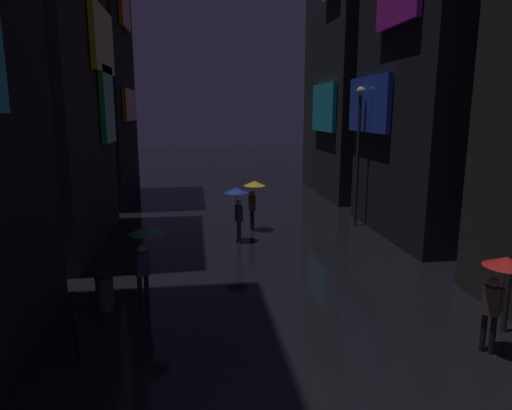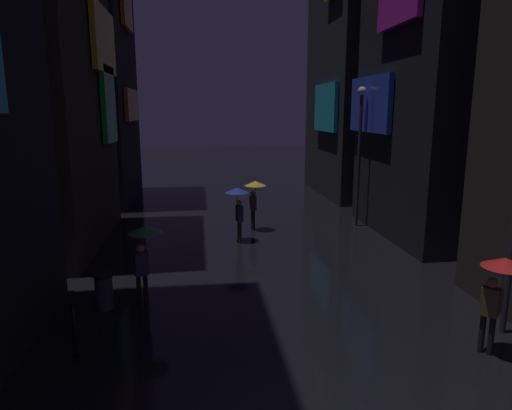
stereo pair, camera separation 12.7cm
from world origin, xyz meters
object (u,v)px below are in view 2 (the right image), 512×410
at_px(streetlamp_right_far, 360,142).
at_px(pedestrian_midstreet_left_yellow, 255,191).
at_px(pedestrian_far_right_red, 500,279).
at_px(trash_bin, 104,291).
at_px(pedestrian_midstreet_centre_blue, 238,199).
at_px(pedestrian_near_crossing_green, 144,243).
at_px(bicycle_parked_at_storefront, 74,326).

bearing_deg(streetlamp_right_far, pedestrian_midstreet_left_yellow, -177.82).
bearing_deg(pedestrian_far_right_red, streetlamp_right_far, 85.49).
xyz_separation_m(pedestrian_far_right_red, trash_bin, (-8.45, 3.33, -1.20)).
relative_size(pedestrian_midstreet_centre_blue, streetlamp_right_far, 0.36).
bearing_deg(pedestrian_midstreet_centre_blue, pedestrian_midstreet_left_yellow, 62.81).
xyz_separation_m(pedestrian_midstreet_left_yellow, pedestrian_near_crossing_green, (-3.72, -7.17, 0.00)).
bearing_deg(pedestrian_midstreet_left_yellow, pedestrian_near_crossing_green, -117.46).
bearing_deg(pedestrian_far_right_red, pedestrian_near_crossing_green, 154.99).
distance_m(pedestrian_midstreet_centre_blue, pedestrian_far_right_red, 10.04).
height_order(pedestrian_far_right_red, streetlamp_right_far, streetlamp_right_far).
bearing_deg(pedestrian_near_crossing_green, pedestrian_midstreet_left_yellow, 62.54).
bearing_deg(streetlamp_right_far, pedestrian_midstreet_centre_blue, -161.14).
height_order(pedestrian_far_right_red, trash_bin, pedestrian_far_right_red).
height_order(pedestrian_midstreet_centre_blue, bicycle_parked_at_storefront, pedestrian_midstreet_centre_blue).
bearing_deg(bicycle_parked_at_storefront, pedestrian_near_crossing_green, 53.80).
height_order(bicycle_parked_at_storefront, streetlamp_right_far, streetlamp_right_far).
height_order(pedestrian_midstreet_left_yellow, pedestrian_far_right_red, same).
xyz_separation_m(pedestrian_midstreet_left_yellow, streetlamp_right_far, (4.53, 0.17, 2.02)).
distance_m(pedestrian_near_crossing_green, pedestrian_far_right_red, 8.17).
relative_size(pedestrian_near_crossing_green, streetlamp_right_far, 0.36).
xyz_separation_m(pedestrian_midstreet_left_yellow, trash_bin, (-4.77, -7.29, -1.20)).
distance_m(pedestrian_midstreet_centre_blue, trash_bin, 6.96).
relative_size(pedestrian_midstreet_centre_blue, pedestrian_near_crossing_green, 1.00).
relative_size(pedestrian_midstreet_centre_blue, trash_bin, 2.28).
xyz_separation_m(pedestrian_far_right_red, bicycle_parked_at_storefront, (-8.75, 1.61, -1.28)).
distance_m(pedestrian_midstreet_left_yellow, trash_bin, 8.80).
relative_size(pedestrian_midstreet_left_yellow, trash_bin, 2.28).
bearing_deg(bicycle_parked_at_storefront, pedestrian_far_right_red, -10.39).
height_order(pedestrian_midstreet_centre_blue, pedestrian_far_right_red, same).
relative_size(pedestrian_midstreet_centre_blue, pedestrian_midstreet_left_yellow, 1.00).
relative_size(pedestrian_near_crossing_green, pedestrian_far_right_red, 1.00).
relative_size(pedestrian_midstreet_left_yellow, pedestrian_far_right_red, 1.00).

